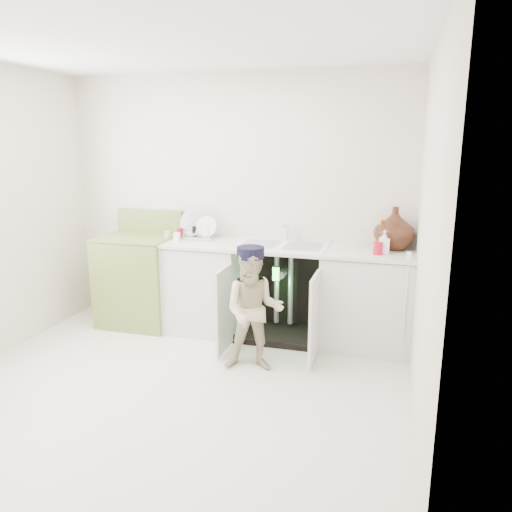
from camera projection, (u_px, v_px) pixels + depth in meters
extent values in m
plane|color=beige|center=(177.00, 386.00, 3.88)|extent=(3.50, 3.50, 0.00)
cube|color=beige|center=(235.00, 202.00, 4.99)|extent=(3.50, 2.50, 0.02)
cube|color=beige|center=(21.00, 286.00, 2.18)|extent=(3.50, 2.50, 0.02)
cube|color=beige|center=(426.00, 241.00, 3.12)|extent=(2.50, 3.00, 0.02)
plane|color=white|center=(163.00, 42.00, 3.30)|extent=(3.50, 3.50, 0.00)
cube|color=silver|center=(203.00, 287.00, 4.97)|extent=(0.80, 0.60, 0.86)
cube|color=silver|center=(367.00, 301.00, 4.54)|extent=(0.80, 0.60, 0.86)
cube|color=black|center=(287.00, 286.00, 5.00)|extent=(0.80, 0.06, 0.86)
cube|color=black|center=(281.00, 333.00, 4.84)|extent=(0.80, 0.60, 0.06)
cylinder|color=gray|center=(277.00, 288.00, 4.86)|extent=(0.05, 0.05, 0.70)
cylinder|color=gray|center=(291.00, 289.00, 4.82)|extent=(0.05, 0.05, 0.70)
cylinder|color=gray|center=(283.00, 273.00, 4.75)|extent=(0.07, 0.18, 0.07)
cube|color=silver|center=(224.00, 310.00, 4.40)|extent=(0.03, 0.40, 0.76)
cube|color=silver|center=(314.00, 319.00, 4.18)|extent=(0.02, 0.40, 0.76)
cube|color=beige|center=(282.00, 247.00, 4.65)|extent=(2.44, 0.64, 0.03)
cube|color=beige|center=(289.00, 232.00, 4.90)|extent=(2.44, 0.02, 0.15)
cube|color=white|center=(282.00, 246.00, 4.64)|extent=(0.85, 0.55, 0.02)
cube|color=gray|center=(261.00, 244.00, 4.70)|extent=(0.34, 0.40, 0.01)
cube|color=gray|center=(303.00, 246.00, 4.59)|extent=(0.34, 0.40, 0.01)
cylinder|color=silver|center=(287.00, 232.00, 4.83)|extent=(0.03, 0.03, 0.17)
cylinder|color=silver|center=(286.00, 225.00, 4.75)|extent=(0.02, 0.14, 0.02)
cylinder|color=silver|center=(298.00, 238.00, 4.81)|extent=(0.04, 0.04, 0.06)
cylinder|color=white|center=(406.00, 302.00, 4.13)|extent=(0.01, 0.01, 0.70)
cube|color=white|center=(409.00, 255.00, 4.13)|extent=(0.04, 0.02, 0.06)
cube|color=silver|center=(196.00, 237.00, 5.00)|extent=(0.43, 0.29, 0.02)
cylinder|color=silver|center=(193.00, 229.00, 5.01)|extent=(0.27, 0.10, 0.26)
cylinder|color=white|center=(207.00, 231.00, 4.95)|extent=(0.21, 0.06, 0.21)
cylinder|color=silver|center=(176.00, 231.00, 4.93)|extent=(0.01, 0.01, 0.12)
cylinder|color=silver|center=(184.00, 231.00, 4.91)|extent=(0.01, 0.01, 0.12)
cylinder|color=silver|center=(192.00, 232.00, 4.89)|extent=(0.01, 0.01, 0.12)
cylinder|color=silver|center=(200.00, 232.00, 4.86)|extent=(0.01, 0.01, 0.12)
cylinder|color=silver|center=(208.00, 233.00, 4.84)|extent=(0.01, 0.01, 0.12)
imported|color=#452D13|center=(394.00, 228.00, 4.46)|extent=(0.36, 0.36, 0.38)
imported|color=#DC580B|center=(381.00, 234.00, 4.47)|extent=(0.11, 0.11, 0.27)
imported|color=white|center=(384.00, 242.00, 4.32)|extent=(0.09, 0.09, 0.20)
cylinder|color=red|center=(378.00, 248.00, 4.28)|extent=(0.08, 0.08, 0.11)
cylinder|color=#AD0E1B|center=(180.00, 233.00, 4.99)|extent=(0.05, 0.05, 0.10)
cylinder|color=#C2BA8E|center=(168.00, 235.00, 4.94)|extent=(0.06, 0.06, 0.08)
cylinder|color=black|center=(194.00, 232.00, 4.99)|extent=(0.04, 0.04, 0.12)
cube|color=white|center=(177.00, 237.00, 4.81)|extent=(0.05, 0.05, 0.09)
cube|color=olive|center=(140.00, 281.00, 5.12)|extent=(0.74, 0.65, 0.89)
cube|color=olive|center=(137.00, 237.00, 5.02)|extent=(0.74, 0.65, 0.02)
cube|color=olive|center=(150.00, 221.00, 5.25)|extent=(0.74, 0.06, 0.23)
cylinder|color=black|center=(113.00, 240.00, 4.92)|extent=(0.16, 0.16, 0.02)
cylinder|color=silver|center=(113.00, 238.00, 4.91)|extent=(0.19, 0.19, 0.01)
cylinder|color=black|center=(129.00, 234.00, 5.22)|extent=(0.16, 0.16, 0.02)
cylinder|color=silver|center=(129.00, 233.00, 5.21)|extent=(0.19, 0.19, 0.01)
cylinder|color=black|center=(146.00, 242.00, 4.82)|extent=(0.16, 0.16, 0.02)
cylinder|color=silver|center=(146.00, 241.00, 4.82)|extent=(0.19, 0.19, 0.01)
cylinder|color=black|center=(161.00, 236.00, 5.12)|extent=(0.16, 0.16, 0.02)
cylinder|color=silver|center=(161.00, 234.00, 5.11)|extent=(0.19, 0.19, 0.01)
imported|color=beige|center=(254.00, 311.00, 4.05)|extent=(0.56, 0.47, 1.02)
cylinder|color=black|center=(254.00, 253.00, 3.94)|extent=(0.26, 0.26, 0.09)
cube|color=black|center=(255.00, 254.00, 4.04)|extent=(0.18, 0.12, 0.01)
cube|color=black|center=(276.00, 274.00, 4.36)|extent=(0.07, 0.01, 0.14)
cube|color=#26F23F|center=(276.00, 274.00, 4.35)|extent=(0.06, 0.00, 0.12)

